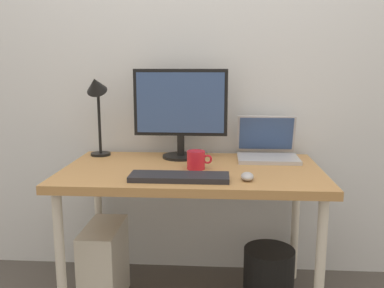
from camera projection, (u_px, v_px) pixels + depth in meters
name	position (u px, v px, depth m)	size (l,w,h in m)	color
back_wall	(197.00, 52.00, 2.35)	(4.40, 0.04, 2.60)	silver
desk	(192.00, 181.00, 2.06)	(1.27, 0.72, 0.73)	#B7844C
monitor	(181.00, 108.00, 2.22)	(0.50, 0.20, 0.48)	black
laptop	(267.00, 148.00, 2.25)	(0.32, 0.27, 0.23)	#B2B2B7
desk_lamp	(97.00, 98.00, 2.24)	(0.11, 0.16, 0.46)	black
keyboard	(179.00, 177.00, 1.83)	(0.44, 0.14, 0.02)	#232328
mouse	(247.00, 176.00, 1.82)	(0.06, 0.09, 0.03)	#B2B2B7
coffee_mug	(196.00, 160.00, 2.02)	(0.12, 0.09, 0.09)	red
computer_tower	(104.00, 265.00, 2.14)	(0.18, 0.36, 0.42)	silver
wastebasket	(268.00, 276.00, 2.15)	(0.26, 0.26, 0.30)	black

